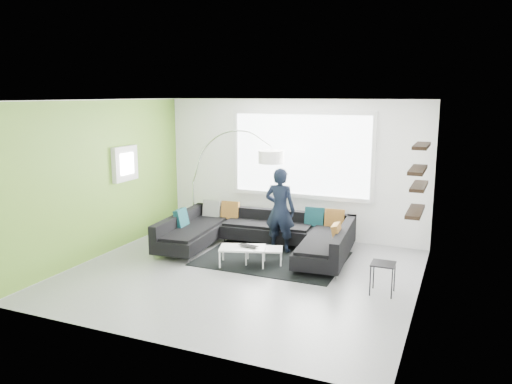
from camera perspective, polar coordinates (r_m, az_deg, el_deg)
ground at (r=8.28m, az=-1.70°, el=-9.33°), size 5.50×5.50×0.00m
room_shell at (r=8.00m, az=-0.91°, el=3.35°), size 5.54×5.04×2.82m
sectional_sofa at (r=9.23m, az=0.14°, el=-5.06°), size 3.50×2.33×0.72m
rug at (r=8.98m, az=1.86°, el=-7.61°), size 2.50×1.82×0.01m
coffee_table at (r=8.66m, az=-0.31°, el=-7.24°), size 1.13×0.87×0.33m
arc_lamp at (r=10.38m, az=-7.21°, el=1.15°), size 2.18×1.09×2.22m
side_table at (r=7.65m, az=14.26°, el=-9.55°), size 0.35×0.35×0.47m
person at (r=9.22m, az=2.76°, el=-2.08°), size 0.58×0.39×1.58m
laptop at (r=8.53m, az=-1.07°, el=-6.29°), size 0.42×0.33×0.03m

